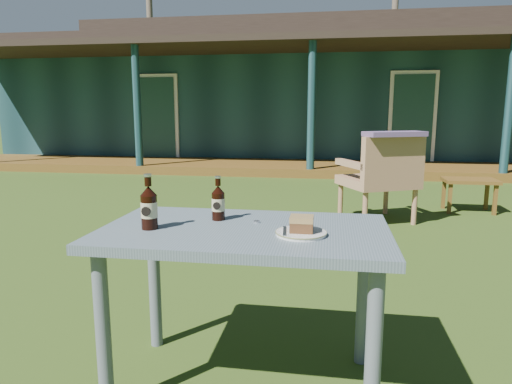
% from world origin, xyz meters
% --- Properties ---
extents(ground, '(80.00, 80.00, 0.00)m').
position_xyz_m(ground, '(0.00, 0.00, 0.00)').
color(ground, '#334916').
extents(pavilion, '(15.80, 8.30, 3.45)m').
position_xyz_m(pavilion, '(-0.00, 9.39, 1.61)').
color(pavilion, '#16363B').
rests_on(pavilion, ground).
extents(tree_left, '(0.28, 0.28, 10.50)m').
position_xyz_m(tree_left, '(-8.00, 17.50, 5.25)').
color(tree_left, brown).
rests_on(tree_left, ground).
extents(tree_mid, '(0.28, 0.28, 9.50)m').
position_xyz_m(tree_mid, '(3.00, 18.50, 4.75)').
color(tree_mid, brown).
rests_on(tree_mid, ground).
extents(cafe_table, '(1.20, 0.70, 0.72)m').
position_xyz_m(cafe_table, '(0.00, -1.60, 0.62)').
color(cafe_table, slate).
rests_on(cafe_table, ground).
extents(plate, '(0.20, 0.20, 0.01)m').
position_xyz_m(plate, '(0.24, -1.67, 0.73)').
color(plate, silver).
rests_on(plate, cafe_table).
extents(cake_slice, '(0.09, 0.09, 0.06)m').
position_xyz_m(cake_slice, '(0.24, -1.67, 0.77)').
color(cake_slice, '#503019').
rests_on(cake_slice, plate).
extents(fork, '(0.02, 0.14, 0.00)m').
position_xyz_m(fork, '(0.18, -1.68, 0.74)').
color(fork, silver).
rests_on(fork, plate).
extents(cola_bottle_near, '(0.06, 0.06, 0.20)m').
position_xyz_m(cola_bottle_near, '(-0.14, -1.48, 0.80)').
color(cola_bottle_near, black).
rests_on(cola_bottle_near, cafe_table).
extents(cola_bottle_far, '(0.07, 0.07, 0.23)m').
position_xyz_m(cola_bottle_far, '(-0.39, -1.68, 0.81)').
color(cola_bottle_far, black).
rests_on(cola_bottle_far, cafe_table).
extents(bottle_cap, '(0.03, 0.03, 0.01)m').
position_xyz_m(bottle_cap, '(0.04, -1.50, 0.72)').
color(bottle_cap, silver).
rests_on(bottle_cap, cafe_table).
extents(armchair_left, '(0.92, 0.90, 0.95)m').
position_xyz_m(armchair_left, '(0.91, 1.56, 0.53)').
color(armchair_left, '#9E704F').
rests_on(armchair_left, ground).
extents(floral_throw, '(0.67, 0.49, 0.05)m').
position_xyz_m(floral_throw, '(0.99, 1.39, 0.97)').
color(floral_throw, '#614972').
rests_on(floral_throw, armchair_left).
extents(side_table, '(0.60, 0.40, 0.40)m').
position_xyz_m(side_table, '(2.01, 2.29, 0.34)').
color(side_table, brown).
rests_on(side_table, ground).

